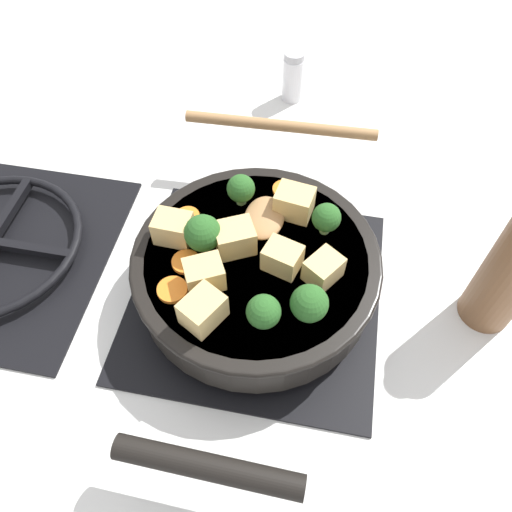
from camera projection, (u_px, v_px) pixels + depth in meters
The scene contains 21 objects.
ground_plane at pixel (256, 294), 0.64m from camera, with size 2.40×2.40×0.00m, color silver.
front_burner_grate at pixel (256, 289), 0.63m from camera, with size 0.31×0.31×0.03m.
skillet_pan at pixel (256, 270), 0.59m from camera, with size 0.39×0.29×0.06m.
wooden_spoon at pixel (274, 159), 0.65m from camera, with size 0.22×0.27×0.02m.
tofu_cube_center_large at pixel (204, 274), 0.54m from camera, with size 0.04×0.03×0.03m, color #DBB770.
tofu_cube_near_handle at pixel (235, 238), 0.56m from camera, with size 0.04×0.04×0.04m, color #DBB770.
tofu_cube_east_chunk at pixel (323, 269), 0.54m from camera, with size 0.04×0.03×0.03m, color #DBB770.
tofu_cube_west_chunk at pixel (173, 228), 0.57m from camera, with size 0.04×0.03×0.03m, color #DBB770.
tofu_cube_back_piece at pixel (203, 310), 0.51m from camera, with size 0.04×0.03×0.03m, color #DBB770.
tofu_cube_front_piece at pixel (294, 202), 0.60m from camera, with size 0.04×0.03×0.03m, color #DBB770.
tofu_cube_mid_small at pixel (282, 258), 0.55m from camera, with size 0.04×0.03×0.03m, color #DBB770.
broccoli_floret_near_spoon at pixel (326, 218), 0.57m from camera, with size 0.03×0.03×0.04m.
broccoli_floret_center_top at pixel (202, 236), 0.55m from camera, with size 0.04×0.04×0.05m.
broccoli_floret_east_rim at pixel (264, 312), 0.50m from camera, with size 0.04×0.04×0.04m.
broccoli_floret_west_rim at pixel (309, 304), 0.50m from camera, with size 0.04×0.04×0.05m.
broccoli_floret_north_edge at pixel (241, 189), 0.60m from camera, with size 0.03×0.03×0.04m.
carrot_slice_orange_thin at pixel (285, 190), 0.63m from camera, with size 0.03×0.03×0.01m, color orange.
carrot_slice_near_center at pixel (172, 290), 0.54m from camera, with size 0.03×0.03×0.01m, color orange.
carrot_slice_edge_slice at pixel (188, 217), 0.60m from camera, with size 0.03×0.03×0.01m, color orange.
carrot_slice_under_broccoli at pixel (186, 262), 0.56m from camera, with size 0.03×0.03×0.01m, color orange.
salt_shaker at pixel (293, 76), 0.84m from camera, with size 0.04×0.04×0.09m.
Camera 1 is at (-0.33, -0.06, 0.55)m, focal length 35.00 mm.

